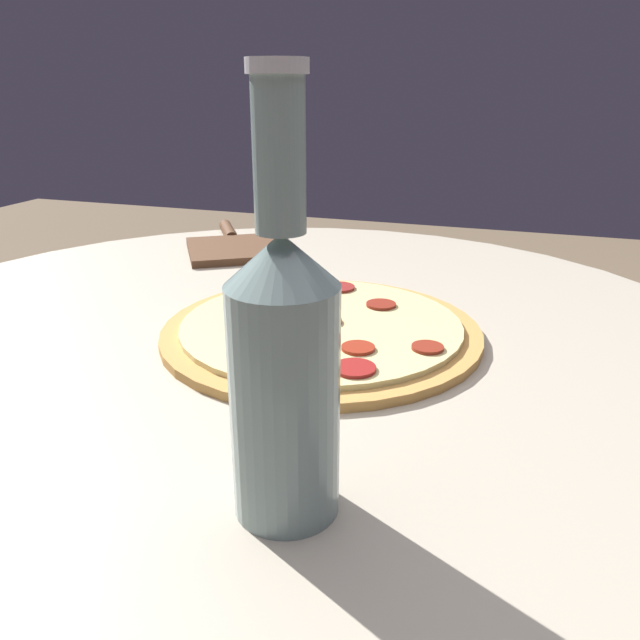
{
  "coord_description": "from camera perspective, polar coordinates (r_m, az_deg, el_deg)",
  "views": [
    {
      "loc": [
        0.25,
        -0.61,
        1.01
      ],
      "look_at": [
        0.05,
        -0.0,
        0.76
      ],
      "focal_mm": 35.0,
      "sensor_mm": 36.0,
      "label": 1
    }
  ],
  "objects": [
    {
      "name": "beer_bottle",
      "position": [
        0.38,
        -3.32,
        -4.07
      ],
      "size": [
        0.07,
        0.07,
        0.28
      ],
      "color": "gray",
      "rests_on": "table"
    },
    {
      "name": "pizza",
      "position": [
        0.69,
        0.04,
        -0.97
      ],
      "size": [
        0.35,
        0.35,
        0.02
      ],
      "color": "#C68E47",
      "rests_on": "table"
    },
    {
      "name": "pizza_paddle",
      "position": [
        1.06,
        -7.68,
        6.7
      ],
      "size": [
        0.22,
        0.27,
        0.02
      ],
      "rotation": [
        0.0,
        0.0,
        2.14
      ],
      "color": "brown",
      "rests_on": "table"
    },
    {
      "name": "table",
      "position": [
        0.79,
        -3.64,
        -12.6
      ],
      "size": [
        1.06,
        1.06,
        0.74
      ],
      "color": "#B2A893",
      "rests_on": "ground_plane"
    }
  ]
}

